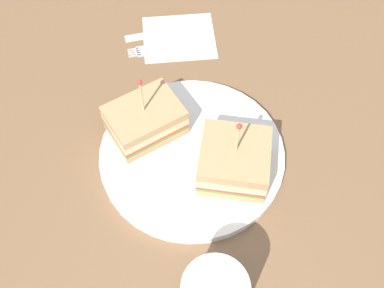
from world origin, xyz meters
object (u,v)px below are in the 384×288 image
object	(u,v)px
sandwich_half_front	(234,161)
knife	(157,33)
napkin	(179,37)
plate	(192,154)
sandwich_half_back	(145,120)
fork	(158,48)

from	to	relation	value
sandwich_half_front	knife	world-z (taller)	sandwich_half_front
napkin	plate	bearing A→B (deg)	96.76
sandwich_half_back	napkin	bearing A→B (deg)	-100.93
napkin	knife	xyz separation A→B (cm)	(3.74, -0.79, 0.10)
knife	plate	bearing A→B (deg)	105.17
sandwich_half_back	fork	bearing A→B (deg)	-91.29
fork	knife	xyz separation A→B (cm)	(0.33, -3.46, 0.00)
sandwich_half_back	napkin	world-z (taller)	sandwich_half_back
sandwich_half_front	fork	size ratio (longest dim) A/B	0.86
plate	napkin	bearing A→B (deg)	-83.24
plate	sandwich_half_back	world-z (taller)	sandwich_half_back
sandwich_half_front	napkin	distance (cm)	27.59
sandwich_half_back	knife	xyz separation A→B (cm)	(-0.05, -20.42, -3.61)
plate	sandwich_half_front	xyz separation A→B (cm)	(-5.48, 2.92, 3.42)
sandwich_half_front	knife	size ratio (longest dim) A/B	0.91
sandwich_half_back	knife	world-z (taller)	sandwich_half_back
sandwich_half_front	napkin	size ratio (longest dim) A/B	0.93
sandwich_half_back	knife	size ratio (longest dim) A/B	1.00
plate	knife	size ratio (longest dim) A/B	2.11
sandwich_half_front	fork	xyz separation A→B (cm)	(11.63, -23.35, -3.94)
sandwich_half_front	knife	xyz separation A→B (cm)	(11.96, -26.81, -3.94)
knife	sandwich_half_back	bearing A→B (deg)	89.86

